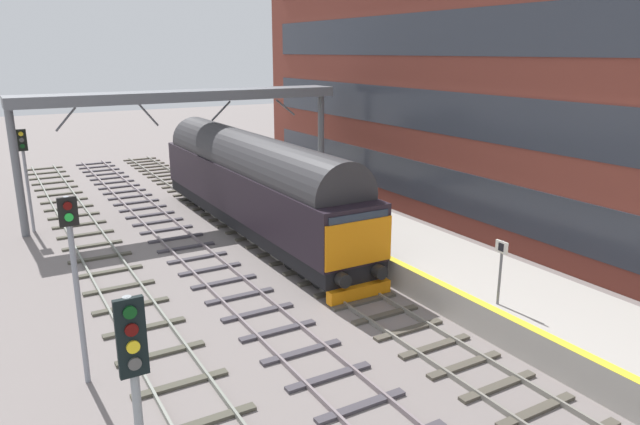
% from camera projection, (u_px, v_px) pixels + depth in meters
% --- Properties ---
extents(ground_plane, '(140.00, 140.00, 0.00)m').
position_uv_depth(ground_plane, '(336.00, 285.00, 21.26)').
color(ground_plane, slate).
rests_on(ground_plane, ground).
extents(track_main, '(2.50, 60.00, 0.15)m').
position_uv_depth(track_main, '(336.00, 284.00, 21.24)').
color(track_main, gray).
rests_on(track_main, ground).
extents(track_adjacent_west, '(2.50, 60.00, 0.15)m').
position_uv_depth(track_adjacent_west, '(249.00, 304.00, 19.55)').
color(track_adjacent_west, slate).
rests_on(track_adjacent_west, ground).
extents(track_adjacent_far_west, '(2.50, 60.00, 0.15)m').
position_uv_depth(track_adjacent_far_west, '(145.00, 327.00, 17.87)').
color(track_adjacent_far_west, gray).
rests_on(track_adjacent_far_west, ground).
extents(station_platform, '(4.00, 44.00, 1.01)m').
position_uv_depth(station_platform, '(414.00, 255.00, 22.87)').
color(station_platform, '#ADA79F').
rests_on(station_platform, ground).
extents(station_building, '(4.57, 43.22, 14.19)m').
position_uv_depth(station_building, '(541.00, 80.00, 24.73)').
color(station_building, brown).
rests_on(station_building, ground).
extents(diesel_locomotive, '(2.74, 17.90, 4.68)m').
position_uv_depth(diesel_locomotive, '(253.00, 181.00, 26.69)').
color(diesel_locomotive, black).
rests_on(diesel_locomotive, ground).
extents(signal_post_near, '(0.44, 0.22, 4.79)m').
position_uv_depth(signal_post_near, '(137.00, 397.00, 8.94)').
color(signal_post_near, gray).
rests_on(signal_post_near, ground).
extents(signal_post_mid, '(0.44, 0.22, 4.95)m').
position_uv_depth(signal_post_mid, '(75.00, 272.00, 14.22)').
color(signal_post_mid, gray).
rests_on(signal_post_mid, ground).
extents(signal_post_far, '(0.44, 0.22, 4.85)m').
position_uv_depth(signal_post_far, '(25.00, 167.00, 26.75)').
color(signal_post_far, gray).
rests_on(signal_post_far, ground).
extents(platform_number_sign, '(0.10, 0.44, 1.96)m').
position_uv_depth(platform_number_sign, '(501.00, 263.00, 16.94)').
color(platform_number_sign, slate).
rests_on(platform_number_sign, station_platform).
extents(waiting_passenger, '(0.34, 0.51, 1.64)m').
position_uv_depth(waiting_passenger, '(317.00, 185.00, 28.13)').
color(waiting_passenger, '#263141').
rests_on(waiting_passenger, station_platform).
extents(overhead_footbridge, '(16.25, 2.00, 6.35)m').
position_uv_depth(overhead_footbridge, '(185.00, 101.00, 29.17)').
color(overhead_footbridge, slate).
rests_on(overhead_footbridge, ground).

